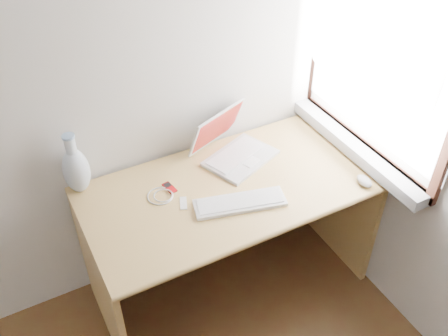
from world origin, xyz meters
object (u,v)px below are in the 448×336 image
laptop (236,146)px  desk (223,207)px  external_keyboard (240,203)px  vase (76,169)px

laptop → desk: bearing=-162.2°
external_keyboard → vase: vase is taller
vase → desk: bearing=-18.9°
laptop → vase: (-0.77, 0.10, 0.07)m
external_keyboard → laptop: bearing=78.2°
desk → laptop: 0.32m
laptop → vase: size_ratio=1.31×
vase → laptop: bearing=-7.7°
laptop → external_keyboard: laptop is taller
vase → external_keyboard: bearing=-35.5°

